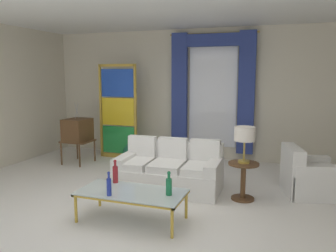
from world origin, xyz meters
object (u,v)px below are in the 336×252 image
(bottle_blue_decanter, at_px, (169,186))
(vintage_tv, at_px, (77,131))
(peacock_figurine, at_px, (130,153))
(bottle_crystal_tall, at_px, (115,173))
(round_side_table, at_px, (243,178))
(bottle_amber_squat, at_px, (109,186))
(stained_glass_divider, at_px, (118,113))
(table_lamp_brass, at_px, (245,135))
(armchair_white, at_px, (307,178))
(couch_white_long, at_px, (170,171))
(coffee_table, at_px, (132,194))

(bottle_blue_decanter, distance_m, vintage_tv, 3.77)
(vintage_tv, xyz_separation_m, peacock_figurine, (1.06, 0.44, -0.51))
(vintage_tv, bearing_deg, peacock_figurine, 22.59)
(vintage_tv, bearing_deg, bottle_blue_decanter, -38.50)
(bottle_crystal_tall, relative_size, round_side_table, 0.57)
(bottle_blue_decanter, height_order, bottle_amber_squat, same)
(bottle_blue_decanter, distance_m, peacock_figurine, 3.38)
(bottle_blue_decanter, bearing_deg, stained_glass_divider, 127.01)
(round_side_table, bearing_deg, table_lamp_brass, 180.00)
(armchair_white, height_order, table_lamp_brass, table_lamp_brass)
(table_lamp_brass, bearing_deg, couch_white_long, 173.63)
(couch_white_long, xyz_separation_m, armchair_white, (2.23, 0.43, -0.02))
(vintage_tv, relative_size, armchair_white, 1.37)
(table_lamp_brass, bearing_deg, peacock_figurine, 150.53)
(stained_glass_divider, distance_m, table_lamp_brass, 3.62)
(coffee_table, bearing_deg, bottle_blue_decanter, 2.94)
(couch_white_long, distance_m, bottle_crystal_tall, 1.27)
(vintage_tv, bearing_deg, armchair_white, -6.20)
(couch_white_long, xyz_separation_m, bottle_amber_squat, (-0.26, -1.67, 0.23))
(bottle_amber_squat, relative_size, armchair_white, 0.32)
(coffee_table, height_order, bottle_amber_squat, bottle_amber_squat)
(table_lamp_brass, bearing_deg, vintage_tv, 163.90)
(coffee_table, xyz_separation_m, stained_glass_divider, (-1.81, 3.11, 0.68))
(bottle_crystal_tall, xyz_separation_m, bottle_amber_squat, (0.18, -0.50, -0.01))
(couch_white_long, height_order, table_lamp_brass, table_lamp_brass)
(armchair_white, xyz_separation_m, peacock_figurine, (-3.66, 0.95, -0.07))
(bottle_crystal_tall, distance_m, armchair_white, 3.12)
(bottle_amber_squat, xyz_separation_m, peacock_figurine, (-1.17, 3.06, -0.32))
(couch_white_long, bearing_deg, stained_glass_divider, 137.94)
(round_side_table, bearing_deg, couch_white_long, 173.63)
(peacock_figurine, bearing_deg, armchair_white, -14.57)
(peacock_figurine, bearing_deg, bottle_blue_decanter, -55.80)
(bottle_blue_decanter, xyz_separation_m, vintage_tv, (-2.95, 2.35, 0.19))
(stained_glass_divider, xyz_separation_m, peacock_figurine, (0.43, -0.30, -0.84))
(table_lamp_brass, bearing_deg, stained_glass_divider, 149.76)
(coffee_table, bearing_deg, peacock_figurine, 116.01)
(bottle_crystal_tall, bearing_deg, peacock_figurine, 111.29)
(bottle_blue_decanter, height_order, stained_glass_divider, stained_glass_divider)
(bottle_crystal_tall, relative_size, table_lamp_brass, 0.60)
(bottle_crystal_tall, distance_m, stained_glass_divider, 3.23)
(couch_white_long, xyz_separation_m, bottle_blue_decanter, (0.46, -1.40, 0.23))
(vintage_tv, distance_m, peacock_figurine, 1.25)
(bottle_amber_squat, bearing_deg, coffee_table, 50.42)
(stained_glass_divider, bearing_deg, couch_white_long, -42.06)
(peacock_figurine, bearing_deg, coffee_table, -63.99)
(stained_glass_divider, relative_size, table_lamp_brass, 3.86)
(coffee_table, xyz_separation_m, bottle_crystal_tall, (-0.38, 0.26, 0.17))
(coffee_table, height_order, armchair_white, armchair_white)
(round_side_table, bearing_deg, vintage_tv, 163.90)
(bottle_amber_squat, xyz_separation_m, armchair_white, (2.49, 2.10, -0.25))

